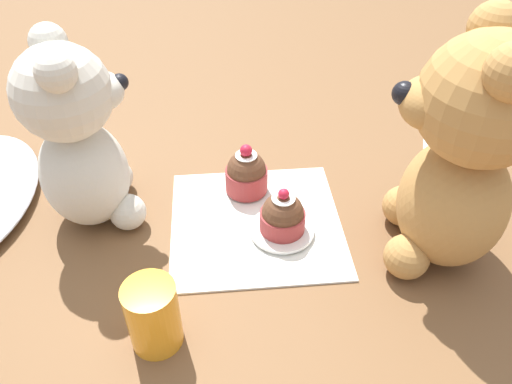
{
  "coord_description": "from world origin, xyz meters",
  "views": [
    {
      "loc": [
        -0.48,
        0.04,
        0.47
      ],
      "look_at": [
        0.0,
        0.0,
        0.06
      ],
      "focal_mm": 35.0,
      "sensor_mm": 36.0,
      "label": 1
    }
  ],
  "objects_px": {
    "teddy_bear_tan": "(464,154)",
    "cupcake_near_tan_bear": "(283,216)",
    "cupcake_near_cream_bear": "(246,174)",
    "teaspoon": "(427,161)",
    "saucer_plate": "(282,229)",
    "juice_glass": "(153,315)",
    "teddy_bear_cream": "(79,140)"
  },
  "relations": [
    {
      "from": "cupcake_near_cream_bear",
      "to": "teaspoon",
      "type": "height_order",
      "value": "cupcake_near_cream_bear"
    },
    {
      "from": "teddy_bear_tan",
      "to": "cupcake_near_cream_bear",
      "type": "height_order",
      "value": "teddy_bear_tan"
    },
    {
      "from": "teddy_bear_tan",
      "to": "cupcake_near_tan_bear",
      "type": "height_order",
      "value": "teddy_bear_tan"
    },
    {
      "from": "teddy_bear_tan",
      "to": "teaspoon",
      "type": "relative_size",
      "value": 2.22
    },
    {
      "from": "teddy_bear_cream",
      "to": "juice_glass",
      "type": "distance_m",
      "value": 0.24
    },
    {
      "from": "cupcake_near_cream_bear",
      "to": "cupcake_near_tan_bear",
      "type": "xyz_separation_m",
      "value": [
        -0.09,
        -0.04,
        -0.0
      ]
    },
    {
      "from": "cupcake_near_cream_bear",
      "to": "teddy_bear_cream",
      "type": "bearing_deg",
      "value": 97.36
    },
    {
      "from": "cupcake_near_tan_bear",
      "to": "teaspoon",
      "type": "distance_m",
      "value": 0.28
    },
    {
      "from": "cupcake_near_cream_bear",
      "to": "saucer_plate",
      "type": "relative_size",
      "value": 0.9
    },
    {
      "from": "teddy_bear_tan",
      "to": "teaspoon",
      "type": "height_order",
      "value": "teddy_bear_tan"
    },
    {
      "from": "cupcake_near_tan_bear",
      "to": "teaspoon",
      "type": "xyz_separation_m",
      "value": [
        0.13,
        -0.25,
        -0.03
      ]
    },
    {
      "from": "teaspoon",
      "to": "teddy_bear_tan",
      "type": "bearing_deg",
      "value": 1.64
    },
    {
      "from": "saucer_plate",
      "to": "juice_glass",
      "type": "distance_m",
      "value": 0.21
    },
    {
      "from": "saucer_plate",
      "to": "teaspoon",
      "type": "relative_size",
      "value": 0.63
    },
    {
      "from": "saucer_plate",
      "to": "teddy_bear_cream",
      "type": "bearing_deg",
      "value": 75.66
    },
    {
      "from": "juice_glass",
      "to": "saucer_plate",
      "type": "bearing_deg",
      "value": -46.55
    },
    {
      "from": "saucer_plate",
      "to": "teaspoon",
      "type": "distance_m",
      "value": 0.28
    },
    {
      "from": "teaspoon",
      "to": "juice_glass",
      "type": "bearing_deg",
      "value": -35.4
    },
    {
      "from": "teddy_bear_cream",
      "to": "cupcake_near_cream_bear",
      "type": "xyz_separation_m",
      "value": [
        0.03,
        -0.21,
        -0.09
      ]
    },
    {
      "from": "teddy_bear_tan",
      "to": "cupcake_near_tan_bear",
      "type": "bearing_deg",
      "value": -87.7
    },
    {
      "from": "teddy_bear_tan",
      "to": "cupcake_near_cream_bear",
      "type": "xyz_separation_m",
      "value": [
        0.13,
        0.23,
        -0.12
      ]
    },
    {
      "from": "cupcake_near_tan_bear",
      "to": "teaspoon",
      "type": "bearing_deg",
      "value": -61.21
    },
    {
      "from": "cupcake_near_cream_bear",
      "to": "teaspoon",
      "type": "xyz_separation_m",
      "value": [
        0.05,
        -0.28,
        -0.03
      ]
    },
    {
      "from": "cupcake_near_cream_bear",
      "to": "saucer_plate",
      "type": "xyz_separation_m",
      "value": [
        -0.09,
        -0.04,
        -0.03
      ]
    },
    {
      "from": "teddy_bear_cream",
      "to": "teaspoon",
      "type": "relative_size",
      "value": 1.89
    },
    {
      "from": "cupcake_near_tan_bear",
      "to": "juice_glass",
      "type": "height_order",
      "value": "juice_glass"
    },
    {
      "from": "teddy_bear_cream",
      "to": "juice_glass",
      "type": "relative_size",
      "value": 3.08
    },
    {
      "from": "teddy_bear_tan",
      "to": "juice_glass",
      "type": "height_order",
      "value": "teddy_bear_tan"
    },
    {
      "from": "saucer_plate",
      "to": "juice_glass",
      "type": "bearing_deg",
      "value": 133.45
    },
    {
      "from": "teddy_bear_cream",
      "to": "teddy_bear_tan",
      "type": "xyz_separation_m",
      "value": [
        -0.11,
        -0.43,
        0.03
      ]
    },
    {
      "from": "juice_glass",
      "to": "teddy_bear_cream",
      "type": "bearing_deg",
      "value": 24.06
    },
    {
      "from": "cupcake_near_tan_bear",
      "to": "teddy_bear_tan",
      "type": "bearing_deg",
      "value": -103.15
    }
  ]
}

